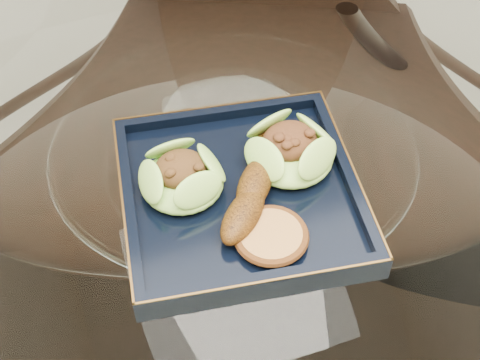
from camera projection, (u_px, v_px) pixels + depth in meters
name	position (u px, v px, depth m)	size (l,w,h in m)	color
dining_table	(235.00, 252.00, 0.94)	(1.13, 1.13, 0.77)	white
dining_chair	(254.00, 119.00, 1.25)	(0.51, 0.51, 0.90)	black
navy_plate	(240.00, 197.00, 0.78)	(0.27, 0.27, 0.02)	black
lettuce_wrap_left	(182.00, 179.00, 0.76)	(0.10, 0.10, 0.03)	#5FAA31
lettuce_wrap_right	(290.00, 152.00, 0.79)	(0.10, 0.10, 0.04)	#6AA22F
roasted_plantain	(255.00, 184.00, 0.76)	(0.17, 0.04, 0.03)	#61360A
crumb_patty	(271.00, 237.00, 0.72)	(0.07, 0.07, 0.01)	#BE7F3F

